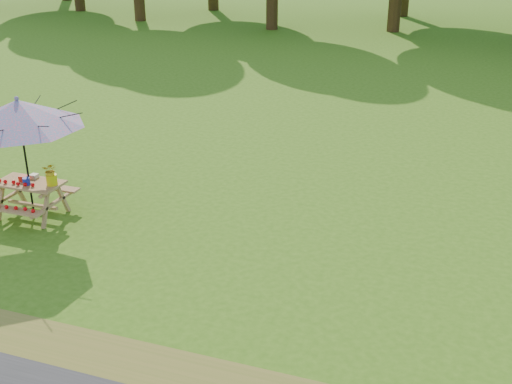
% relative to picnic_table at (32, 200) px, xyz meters
% --- Properties ---
extents(ground, '(120.00, 120.00, 0.00)m').
position_rel_picnic_table_xyz_m(ground, '(3.10, -0.50, -0.33)').
color(ground, '#396713').
rests_on(ground, ground).
extents(drygrass_strip, '(120.00, 1.20, 0.01)m').
position_rel_picnic_table_xyz_m(drygrass_strip, '(3.10, -3.30, -0.32)').
color(drygrass_strip, olive).
rests_on(drygrass_strip, ground).
extents(picnic_table, '(1.20, 1.32, 0.67)m').
position_rel_picnic_table_xyz_m(picnic_table, '(0.00, 0.00, 0.00)').
color(picnic_table, '#9D6F47').
rests_on(picnic_table, ground).
extents(patio_umbrella, '(2.81, 2.81, 2.25)m').
position_rel_picnic_table_xyz_m(patio_umbrella, '(0.00, 0.00, 1.62)').
color(patio_umbrella, black).
rests_on(patio_umbrella, ground).
extents(produce_bins, '(0.30, 0.44, 0.13)m').
position_rel_picnic_table_xyz_m(produce_bins, '(-0.03, 0.01, 0.40)').
color(produce_bins, red).
rests_on(produce_bins, picnic_table).
extents(tomatoes_row, '(0.77, 0.13, 0.07)m').
position_rel_picnic_table_xyz_m(tomatoes_row, '(-0.15, -0.18, 0.38)').
color(tomatoes_row, red).
rests_on(tomatoes_row, picnic_table).
extents(flower_bucket, '(0.32, 0.30, 0.42)m').
position_rel_picnic_table_xyz_m(flower_bucket, '(0.47, 0.04, 0.56)').
color(flower_bucket, yellow).
rests_on(flower_bucket, picnic_table).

